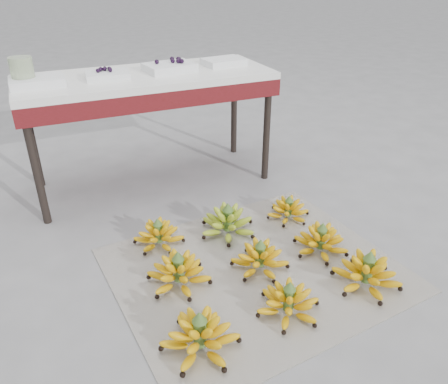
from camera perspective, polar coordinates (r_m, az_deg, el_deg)
name	(u,v)px	position (r m, az deg, el deg)	size (l,w,h in m)	color
ground	(237,266)	(2.09, 1.67, -9.59)	(60.00, 60.00, 0.00)	slate
newspaper_mat	(255,270)	(2.06, 4.12, -10.08)	(1.25, 1.05, 0.01)	silver
bunch_front_left	(200,336)	(1.67, -3.14, -18.30)	(0.38, 0.38, 0.18)	#E5B601
bunch_front_center	(289,302)	(1.83, 8.42, -14.06)	(0.34, 0.34, 0.16)	#E5B601
bunch_front_right	(367,273)	(2.03, 18.16, -10.05)	(0.34, 0.34, 0.18)	#E5B601
bunch_mid_left	(179,273)	(1.95, -5.93, -10.43)	(0.36, 0.36, 0.17)	#E5B601
bunch_mid_center	(260,259)	(2.04, 4.71, -8.67)	(0.35, 0.35, 0.16)	#E5B601
bunch_mid_right	(321,241)	(2.19, 12.54, -6.30)	(0.29, 0.29, 0.16)	#E5B601
bunch_back_left	(159,235)	(2.21, -8.53, -5.62)	(0.33, 0.33, 0.15)	#E5B601
bunch_back_center	(228,223)	(2.27, 0.50, -4.03)	(0.30, 0.30, 0.18)	olive
bunch_back_right	(288,210)	(2.43, 8.41, -2.39)	(0.30, 0.30, 0.14)	#E5B601
vendor_table	(147,87)	(2.65, -10.01, 13.32)	(1.45, 0.58, 0.69)	black
tray_far_left	(37,81)	(2.52, -23.22, 13.14)	(0.27, 0.20, 0.04)	silver
tray_left	(107,75)	(2.55, -14.98, 14.57)	(0.25, 0.19, 0.06)	silver
tray_right	(170,67)	(2.66, -7.08, 15.92)	(0.30, 0.24, 0.07)	silver
tray_far_right	(224,62)	(2.81, -0.04, 16.66)	(0.26, 0.20, 0.04)	silver
glass_jar	(22,72)	(2.53, -24.85, 14.08)	(0.12, 0.12, 0.15)	beige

